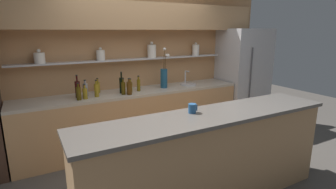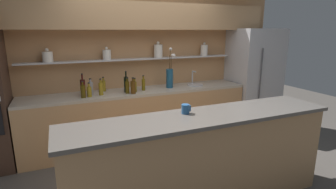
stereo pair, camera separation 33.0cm
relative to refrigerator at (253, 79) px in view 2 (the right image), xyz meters
name	(u,v)px [view 2 (the right image)]	position (x,y,z in m)	size (l,w,h in m)	color
ground_plane	(179,177)	(-2.15, -1.20, -0.95)	(12.00, 12.00, 0.00)	#4C4742
back_wall_unit	(141,50)	(-2.16, 0.33, 0.60)	(5.20, 0.44, 2.60)	tan
back_counter_unit	(140,117)	(-2.29, 0.04, -0.49)	(3.65, 0.62, 0.92)	tan
island_counter	(202,160)	(-2.15, -1.75, -0.44)	(2.92, 0.61, 1.02)	tan
refrigerator	(253,79)	(0.00, 0.00, 0.00)	(0.89, 0.73, 1.90)	#B7B7BC
flower_vase	(170,76)	(-1.75, 0.04, 0.17)	(0.15, 0.14, 0.67)	navy
sink_fixture	(195,84)	(-1.26, 0.05, -0.01)	(0.28, 0.28, 0.25)	#B7B7BC
bottle_oil_0	(89,91)	(-3.09, -0.09, 0.05)	(0.07, 0.07, 0.21)	olive
bottle_spirit_1	(133,87)	(-2.45, -0.14, 0.07)	(0.08, 0.08, 0.25)	#4C2D0C
bottle_oil_2	(135,86)	(-2.39, -0.03, 0.06)	(0.06, 0.06, 0.22)	brown
bottle_oil_3	(104,86)	(-2.84, 0.21, 0.06)	(0.07, 0.07, 0.23)	olive
bottle_oil_4	(127,87)	(-2.53, -0.10, 0.07)	(0.06, 0.06, 0.25)	#47380A
bottle_oil_5	(101,88)	(-2.92, -0.04, 0.07)	(0.06, 0.06, 0.25)	olive
bottle_oil_6	(143,84)	(-2.23, 0.02, 0.07)	(0.05, 0.05, 0.25)	brown
bottle_spirit_7	(91,88)	(-3.06, 0.06, 0.07)	(0.07, 0.07, 0.25)	gray
bottle_oil_8	(83,91)	(-3.18, -0.10, 0.07)	(0.07, 0.07, 0.25)	#47380A
bottle_wine_9	(126,84)	(-2.52, 0.00, 0.10)	(0.07, 0.07, 0.34)	black
bottle_wine_10	(83,87)	(-3.17, 0.03, 0.10)	(0.07, 0.07, 0.33)	#380C0C
coffee_mug	(186,109)	(-2.30, -1.62, 0.12)	(0.11, 0.09, 0.10)	#235184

